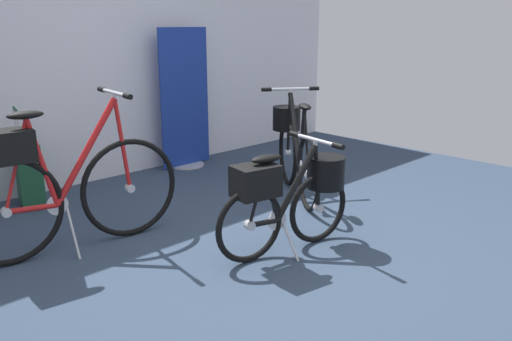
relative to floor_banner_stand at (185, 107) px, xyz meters
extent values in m
plane|color=#2D3D51|center=(-1.04, -2.39, -0.64)|extent=(6.92, 6.92, 0.00)
cube|color=silver|center=(-1.04, 0.25, 0.70)|extent=(6.92, 0.10, 2.67)
cylinder|color=#B7B7BC|center=(0.00, 0.00, -0.63)|extent=(0.36, 0.36, 0.02)
cube|color=navy|center=(0.00, 0.00, 0.10)|extent=(0.60, 0.02, 1.43)
torus|color=black|center=(-0.59, -2.27, -0.39)|extent=(0.50, 0.13, 0.50)
cylinder|color=#B7B7BC|center=(-0.59, -2.27, -0.39)|extent=(0.07, 0.06, 0.06)
torus|color=black|center=(-1.16, -2.17, -0.39)|extent=(0.50, 0.13, 0.50)
cylinder|color=#B7B7BC|center=(-1.16, -2.17, -0.39)|extent=(0.07, 0.06, 0.06)
cylinder|color=black|center=(-1.05, -2.19, -0.39)|extent=(0.22, 0.07, 0.05)
cylinder|color=black|center=(-0.79, -2.23, -0.17)|extent=(0.35, 0.10, 0.49)
cylinder|color=black|center=(-0.99, -2.20, -0.19)|extent=(0.13, 0.06, 0.42)
cylinder|color=black|center=(-1.05, -2.19, -0.39)|extent=(0.22, 0.06, 0.04)
cylinder|color=black|center=(-0.61, -2.26, -0.16)|extent=(0.08, 0.04, 0.45)
cylinder|color=black|center=(-1.09, -2.18, -0.19)|extent=(0.15, 0.05, 0.41)
ellipsoid|color=black|center=(-1.03, -2.19, 0.03)|extent=(0.23, 0.13, 0.05)
cylinder|color=#B7B7BC|center=(-0.64, -2.26, 0.08)|extent=(0.03, 0.03, 0.04)
cylinder|color=#B7B7BC|center=(-0.64, -2.26, 0.10)|extent=(0.10, 0.44, 0.03)
cylinder|color=black|center=(-0.68, -2.48, 0.10)|extent=(0.05, 0.09, 0.04)
cylinder|color=black|center=(-0.60, -2.04, 0.10)|extent=(0.05, 0.09, 0.04)
cylinder|color=#B7B7BC|center=(-0.94, -2.20, -0.40)|extent=(0.14, 0.04, 0.14)
cylinder|color=#B7B7BC|center=(-0.92, -2.30, -0.53)|extent=(0.05, 0.19, 0.23)
cylinder|color=black|center=(-0.53, -2.28, -0.14)|extent=(0.30, 0.30, 0.22)
cube|color=black|center=(-1.11, -2.17, -0.10)|extent=(0.31, 0.25, 0.20)
torus|color=black|center=(-1.45, -1.25, -0.28)|extent=(0.71, 0.14, 0.71)
cylinder|color=#B7B7BC|center=(-1.45, -1.25, -0.28)|extent=(0.07, 0.06, 0.06)
torus|color=black|center=(-2.27, -1.14, -0.28)|extent=(0.71, 0.14, 0.71)
cylinder|color=#B7B7BC|center=(-2.27, -1.14, -0.28)|extent=(0.07, 0.06, 0.06)
cylinder|color=red|center=(-2.11, -1.16, -0.29)|extent=(0.32, 0.08, 0.05)
cylinder|color=red|center=(-1.74, -1.21, 0.03)|extent=(0.48, 0.11, 0.68)
cylinder|color=red|center=(-2.02, -1.17, 0.00)|extent=(0.17, 0.06, 0.60)
cylinder|color=red|center=(-2.11, -1.16, -0.29)|extent=(0.31, 0.07, 0.04)
cylinder|color=red|center=(-1.49, -1.24, 0.04)|extent=(0.10, 0.04, 0.65)
cylinder|color=red|center=(-2.18, -1.15, 0.00)|extent=(0.20, 0.05, 0.58)
ellipsoid|color=black|center=(-2.09, -1.16, 0.31)|extent=(0.23, 0.12, 0.05)
cylinder|color=#B7B7BC|center=(-1.52, -1.24, 0.38)|extent=(0.03, 0.03, 0.04)
cylinder|color=#B7B7BC|center=(-1.52, -1.24, 0.40)|extent=(0.09, 0.44, 0.03)
cylinder|color=black|center=(-1.55, -1.46, 0.40)|extent=(0.05, 0.09, 0.04)
cylinder|color=black|center=(-1.49, -1.02, 0.40)|extent=(0.05, 0.09, 0.04)
cylinder|color=#B7B7BC|center=(-1.96, -1.18, -0.30)|extent=(0.14, 0.03, 0.14)
cylinder|color=#B7B7BC|center=(-1.91, -1.28, -0.48)|extent=(0.04, 0.19, 0.33)
cube|color=black|center=(-2.20, -1.14, 0.13)|extent=(0.30, 0.24, 0.20)
torus|color=black|center=(0.27, -1.20, -0.33)|extent=(0.39, 0.54, 0.62)
cylinder|color=#B7B7BC|center=(0.27, -1.20, -0.33)|extent=(0.08, 0.08, 0.06)
torus|color=black|center=(-0.14, -1.79, -0.33)|extent=(0.39, 0.54, 0.62)
cylinder|color=#B7B7BC|center=(-0.14, -1.79, -0.33)|extent=(0.08, 0.08, 0.06)
cylinder|color=black|center=(-0.06, -1.68, -0.33)|extent=(0.19, 0.25, 0.05)
cylinder|color=black|center=(0.13, -1.41, -0.05)|extent=(0.28, 0.37, 0.60)
cylinder|color=black|center=(-0.01, -1.62, -0.08)|extent=(0.11, 0.14, 0.52)
cylinder|color=black|center=(-0.06, -1.68, -0.33)|extent=(0.18, 0.24, 0.04)
cylinder|color=black|center=(0.26, -1.23, -0.04)|extent=(0.07, 0.09, 0.56)
cylinder|color=black|center=(-0.09, -1.73, -0.08)|extent=(0.12, 0.16, 0.51)
ellipsoid|color=black|center=(-0.05, -1.66, 0.19)|extent=(0.20, 0.23, 0.05)
cylinder|color=#B7B7BC|center=(0.24, -1.25, 0.26)|extent=(0.03, 0.03, 0.04)
cylinder|color=#B7B7BC|center=(0.24, -1.25, 0.28)|extent=(0.38, 0.27, 0.03)
cylinder|color=black|center=(0.42, -1.38, 0.28)|extent=(0.09, 0.08, 0.04)
cylinder|color=black|center=(0.06, -1.13, 0.28)|extent=(0.09, 0.08, 0.04)
cylinder|color=#B7B7BC|center=(0.02, -1.57, -0.34)|extent=(0.09, 0.12, 0.14)
cylinder|color=#B7B7BC|center=(0.12, -1.58, -0.50)|extent=(0.17, 0.12, 0.29)
cylinder|color=black|center=(0.31, -1.15, -0.01)|extent=(0.36, 0.36, 0.22)
cube|color=#19472D|center=(-1.70, -0.08, -0.36)|extent=(0.27, 0.39, 0.52)
cylinder|color=#B7B7BC|center=(-1.78, -0.18, 0.04)|extent=(0.02, 0.02, 0.28)
cylinder|color=#B7B7BC|center=(-1.72, 0.04, 0.04)|extent=(0.02, 0.02, 0.28)
cylinder|color=#19472D|center=(-1.75, -0.07, 0.18)|extent=(0.08, 0.23, 0.02)
cylinder|color=black|center=(-1.69, -0.22, -0.62)|extent=(0.04, 0.03, 0.04)
cylinder|color=black|center=(-1.62, 0.03, -0.62)|extent=(0.04, 0.03, 0.04)
camera|label=1|loc=(-3.32, -4.41, 0.86)|focal=36.90mm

